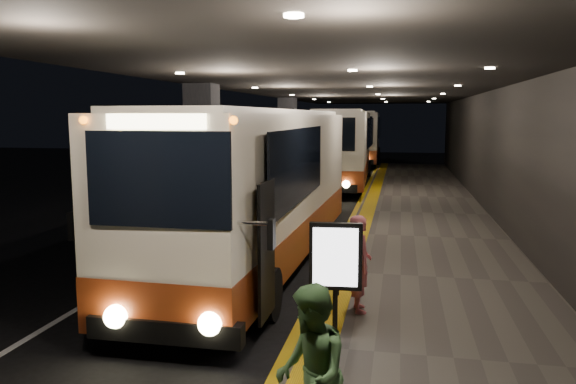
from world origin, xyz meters
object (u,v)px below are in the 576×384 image
(coach_third, at_px, (361,139))
(passenger_waiting_green, at_px, (311,374))
(coach_main, at_px, (260,194))
(info_sign, at_px, (336,259))
(stanchion_post, at_px, (338,268))
(passenger_boarding, at_px, (360,263))
(coach_second, at_px, (343,150))

(coach_third, xyz_separation_m, passenger_waiting_green, (2.12, -37.61, -0.77))
(coach_third, height_order, passenger_waiting_green, coach_third)
(coach_main, height_order, passenger_waiting_green, coach_main)
(info_sign, bearing_deg, passenger_waiting_green, -92.31)
(passenger_waiting_green, bearing_deg, coach_third, 168.74)
(coach_third, bearing_deg, info_sign, -88.34)
(coach_main, distance_m, info_sign, 4.75)
(coach_main, xyz_separation_m, coach_third, (0.27, 30.09, 0.10))
(stanchion_post, bearing_deg, passenger_boarding, -57.99)
(passenger_waiting_green, distance_m, stanchion_post, 5.12)
(coach_second, distance_m, stanchion_post, 18.75)
(info_sign, bearing_deg, coach_second, 90.71)
(coach_second, height_order, stanchion_post, coach_second)
(passenger_waiting_green, relative_size, stanchion_post, 1.62)
(coach_third, bearing_deg, passenger_waiting_green, -88.41)
(coach_second, bearing_deg, stanchion_post, -86.61)
(passenger_boarding, bearing_deg, coach_main, 25.70)
(coach_main, height_order, stanchion_post, coach_main)
(info_sign, relative_size, stanchion_post, 1.59)
(stanchion_post, bearing_deg, coach_third, 93.22)
(coach_main, xyz_separation_m, info_sign, (2.25, -4.16, -0.39))
(stanchion_post, bearing_deg, coach_main, 131.00)
(coach_main, distance_m, passenger_boarding, 4.11)
(coach_second, relative_size, passenger_waiting_green, 6.76)
(coach_second, distance_m, passenger_boarding, 19.50)
(passenger_boarding, xyz_separation_m, passenger_waiting_green, (-0.16, -4.38, 0.04))
(passenger_boarding, relative_size, stanchion_post, 1.55)
(coach_main, relative_size, coach_second, 0.96)
(info_sign, xyz_separation_m, stanchion_post, (-0.15, 1.75, -0.62))
(passenger_waiting_green, height_order, info_sign, passenger_waiting_green)
(coach_main, bearing_deg, stanchion_post, -47.39)
(coach_main, relative_size, stanchion_post, 10.53)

